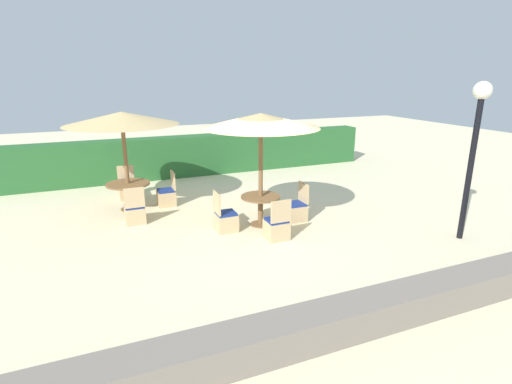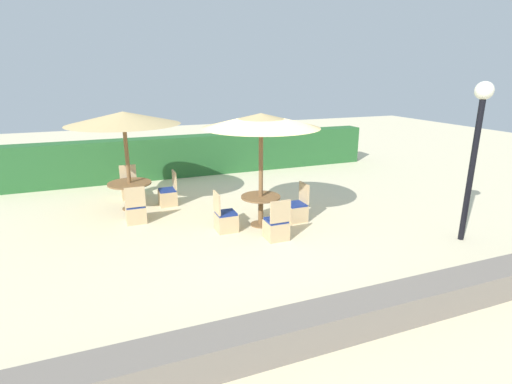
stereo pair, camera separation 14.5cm
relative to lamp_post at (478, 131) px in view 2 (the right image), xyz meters
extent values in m
plane|color=beige|center=(-3.93, 1.57, -2.35)|extent=(40.00, 40.00, 0.00)
cube|color=#28602D|center=(-3.93, 7.78, -1.66)|extent=(13.00, 0.70, 1.38)
cube|color=slate|center=(-3.93, -1.85, -2.12)|extent=(10.00, 0.56, 0.46)
cylinder|color=black|center=(0.00, 0.00, -0.85)|extent=(0.12, 0.12, 3.00)
sphere|color=silver|center=(0.00, 0.00, 0.79)|extent=(0.36, 0.36, 0.36)
cylinder|color=brown|center=(-6.47, 4.73, -1.12)|extent=(0.10, 0.10, 2.47)
cone|color=tan|center=(-6.47, 4.73, 0.04)|extent=(2.81, 2.81, 0.32)
cylinder|color=brown|center=(-6.47, 4.73, -2.34)|extent=(0.48, 0.48, 0.03)
cylinder|color=brown|center=(-6.47, 4.73, -2.01)|extent=(0.12, 0.12, 0.68)
cylinder|color=brown|center=(-6.47, 4.73, -1.65)|extent=(1.12, 1.12, 0.04)
cube|color=tan|center=(-6.42, 5.73, -2.15)|extent=(0.46, 0.46, 0.40)
cube|color=navy|center=(-6.42, 5.73, -1.93)|extent=(0.42, 0.42, 0.05)
cube|color=tan|center=(-6.42, 5.94, -1.66)|extent=(0.46, 0.04, 0.48)
cube|color=tan|center=(-5.52, 4.70, -2.15)|extent=(0.46, 0.46, 0.40)
cube|color=navy|center=(-5.52, 4.70, -1.93)|extent=(0.42, 0.42, 0.05)
cube|color=tan|center=(-5.31, 4.70, -1.66)|extent=(0.04, 0.46, 0.48)
cube|color=tan|center=(-6.45, 3.67, -2.15)|extent=(0.46, 0.46, 0.40)
cube|color=navy|center=(-6.45, 3.67, -1.93)|extent=(0.42, 0.42, 0.05)
cube|color=tan|center=(-6.45, 3.46, -1.66)|extent=(0.46, 0.04, 0.48)
cylinder|color=brown|center=(-3.73, 2.39, -1.08)|extent=(0.10, 0.10, 2.54)
cone|color=tan|center=(-3.73, 2.39, 0.11)|extent=(2.64, 2.64, 0.32)
cylinder|color=brown|center=(-3.73, 2.39, -2.34)|extent=(0.48, 0.48, 0.03)
cylinder|color=brown|center=(-3.73, 2.39, -2.01)|extent=(0.12, 0.12, 0.68)
cylinder|color=brown|center=(-3.73, 2.39, -1.65)|extent=(0.92, 0.92, 0.04)
cube|color=tan|center=(-3.73, 1.51, -2.15)|extent=(0.46, 0.46, 0.40)
cube|color=navy|center=(-3.73, 1.51, -1.93)|extent=(0.42, 0.42, 0.05)
cube|color=tan|center=(-3.73, 1.30, -1.66)|extent=(0.46, 0.04, 0.48)
cube|color=tan|center=(-4.59, 2.35, -2.15)|extent=(0.46, 0.46, 0.40)
cube|color=navy|center=(-4.59, 2.35, -1.93)|extent=(0.42, 0.42, 0.05)
cube|color=tan|center=(-4.80, 2.35, -1.66)|extent=(0.04, 0.46, 0.48)
cube|color=tan|center=(-2.83, 2.33, -2.15)|extent=(0.46, 0.46, 0.40)
cube|color=navy|center=(-2.83, 2.33, -1.93)|extent=(0.42, 0.42, 0.05)
cube|color=tan|center=(-2.62, 2.33, -1.66)|extent=(0.04, 0.46, 0.48)
camera|label=1|loc=(-7.23, -5.76, 1.12)|focal=28.00mm
camera|label=2|loc=(-7.09, -5.81, 1.12)|focal=28.00mm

